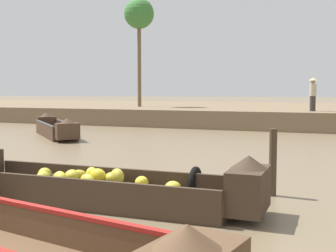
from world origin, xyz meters
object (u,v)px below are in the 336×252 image
Objects in this scene: palm_tree_mid at (139,16)px; vendor_person at (313,93)px; banana_boat at (95,185)px; cargo_boat_upstream at (56,129)px; mooring_post at (273,162)px.

palm_tree_mid is 12.29m from vendor_person.
banana_boat is 11.80m from cargo_boat_upstream.
cargo_boat_upstream is 2.71× the size of vendor_person.
palm_tree_mid reaches higher than vendor_person.
cargo_boat_upstream is 0.65× the size of palm_tree_mid.
palm_tree_mid reaches higher than cargo_boat_upstream.
mooring_post is (11.42, -17.61, -6.14)m from palm_tree_mid.
palm_tree_mid is 5.60× the size of mooring_post.
banana_boat is 1.30× the size of cargo_boat_upstream.
banana_boat is 0.84× the size of palm_tree_mid.
vendor_person is at bearing 91.83° from mooring_post.
palm_tree_mid reaches higher than banana_boat.
cargo_boat_upstream is at bearing -142.48° from vendor_person.
cargo_boat_upstream is at bearing 130.08° from banana_boat.
banana_boat is at bearing -97.72° from vendor_person.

